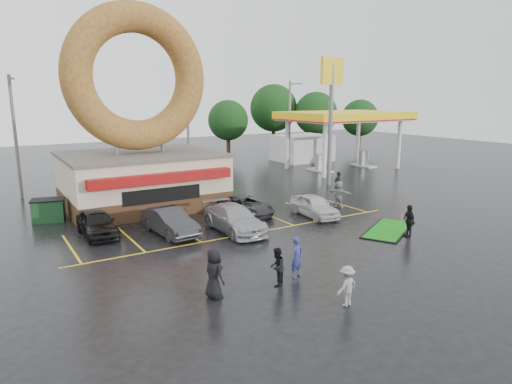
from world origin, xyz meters
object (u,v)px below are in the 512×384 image
car_black (97,223)px  car_grey (246,206)px  streetlight_left (15,134)px  shell_sign (331,97)px  streetlight_right (290,122)px  putting_green (388,230)px  donut_shop (140,142)px  streetlight_mid (188,127)px  car_dgrey (170,222)px  person_cameraman (409,221)px  person_blue (297,257)px  dumpster (48,211)px  car_white (314,206)px  car_silver (235,219)px  gas_station (325,131)px

car_black → car_grey: bearing=-3.0°
streetlight_left → shell_sign: bearing=-19.0°
streetlight_right → putting_green: streetlight_right is taller
donut_shop → streetlight_mid: 10.59m
car_dgrey → streetlight_mid: bearing=57.2°
car_black → person_cameraman: (14.38, -9.10, 0.18)m
streetlight_mid → person_cameraman: streetlight_mid is taller
streetlight_right → putting_green: (-9.00, -22.15, -4.75)m
car_black → person_blue: bearing=-61.3°
car_dgrey → car_grey: car_dgrey is taller
dumpster → putting_green: bearing=-22.4°
car_grey → car_white: car_white is taller
person_blue → person_cameraman: bearing=-8.6°
donut_shop → streetlight_right: 21.00m
car_silver → car_white: bearing=2.8°
car_black → car_dgrey: 3.96m
streetlight_left → car_black: size_ratio=2.17×
donut_shop → streetlight_left: bearing=135.2°
streetlight_left → putting_green: size_ratio=1.80×
gas_station → streetlight_right: size_ratio=1.52×
streetlight_right → car_white: (-10.64, -17.47, -4.09)m
streetlight_mid → putting_green: 21.89m
donut_shop → car_dgrey: (-0.87, -7.37, -3.74)m
gas_station → car_silver: size_ratio=2.71×
streetlight_left → car_silver: 18.76m
car_black → dumpster: car_black is taller
shell_sign → car_silver: shell_sign is taller
car_black → streetlight_mid: bearing=49.5°
car_black → gas_station: bearing=25.9°
person_blue → car_white: bearing=29.3°
gas_station → person_blue: size_ratio=7.66×
streetlight_mid → putting_green: streetlight_mid is taller
putting_green → dumpster: bearing=142.7°
gas_station → car_silver: (-20.55, -16.71, -2.97)m
donut_shop → streetlight_left: 9.87m
car_grey → person_blue: (-3.44, -10.04, 0.30)m
car_silver → streetlight_mid: bearing=75.4°
gas_station → person_blue: (-21.53, -23.91, -2.81)m
car_white → person_blue: (-6.90, -7.42, 0.20)m
gas_station → putting_green: gas_station is taller
shell_sign → car_silver: 16.97m
person_cameraman → dumpster: 21.21m
person_cameraman → streetlight_mid: bearing=-151.2°
car_white → dumpster: size_ratio=2.25×
dumpster → streetlight_right: bearing=36.2°
car_dgrey → person_cameraman: size_ratio=2.50×
streetlight_right → streetlight_left: bearing=-175.6°
donut_shop → gas_station: 24.35m
shell_sign → putting_green: size_ratio=2.12×
car_dgrey → car_white: (9.24, -1.16, -0.04)m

